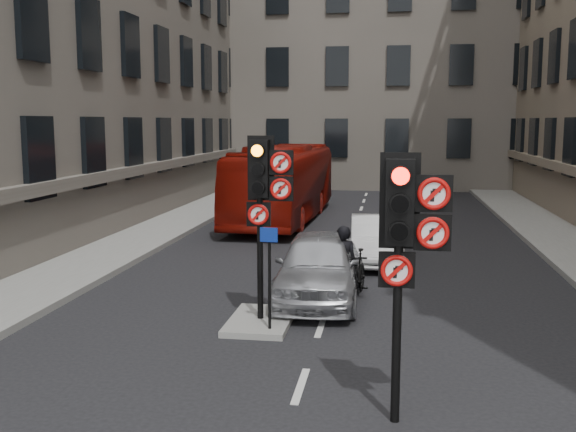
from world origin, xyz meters
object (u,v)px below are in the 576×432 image
(car_pink, at_px, (280,211))
(bus_red, at_px, (284,183))
(car_white, at_px, (375,239))
(signal_far, at_px, (264,188))
(motorcyclist, at_px, (343,263))
(signal_near, at_px, (406,231))
(info_sign, at_px, (269,264))
(motorcycle, at_px, (358,274))
(car_silver, at_px, (319,266))

(car_pink, height_order, bus_red, bus_red)
(car_white, bearing_deg, bus_red, 113.53)
(signal_far, xyz_separation_m, motorcyclist, (1.39, 1.98, -1.85))
(signal_far, bearing_deg, signal_near, -56.98)
(car_white, xyz_separation_m, motorcyclist, (-0.62, -4.32, 0.20))
(info_sign, bearing_deg, car_pink, 103.27)
(bus_red, height_order, motorcycle, bus_red)
(car_pink, height_order, motorcyclist, motorcyclist)
(car_silver, relative_size, bus_red, 0.41)
(bus_red, height_order, info_sign, bus_red)
(signal_near, height_order, car_silver, signal_near)
(motorcyclist, bearing_deg, car_silver, -10.15)
(signal_far, bearing_deg, car_white, 72.28)
(bus_red, bearing_deg, motorcyclist, -72.94)
(bus_red, xyz_separation_m, motorcyclist, (3.22, -11.95, -0.66))
(bus_red, bearing_deg, car_pink, -83.97)
(car_silver, distance_m, car_white, 4.45)
(car_white, height_order, motorcyclist, motorcyclist)
(bus_red, relative_size, info_sign, 5.65)
(signal_near, height_order, motorcyclist, signal_near)
(car_silver, distance_m, car_pink, 10.60)
(car_white, distance_m, car_pink, 7.05)
(signal_far, xyz_separation_m, bus_red, (-1.83, 13.93, -1.19))
(car_pink, bearing_deg, signal_near, -73.56)
(car_silver, height_order, motorcycle, car_silver)
(signal_far, relative_size, car_silver, 0.80)
(car_pink, bearing_deg, car_silver, -74.38)
(car_pink, xyz_separation_m, info_sign, (1.93, -12.93, 0.76))
(motorcycle, height_order, info_sign, info_sign)
(signal_near, distance_m, motorcycle, 6.70)
(bus_red, bearing_deg, signal_far, -80.53)
(info_sign, bearing_deg, motorcycle, 67.93)
(car_pink, bearing_deg, motorcyclist, -71.64)
(signal_far, distance_m, motorcyclist, 3.05)
(car_white, height_order, motorcycle, car_white)
(info_sign, bearing_deg, signal_near, -49.80)
(motorcycle, bearing_deg, car_silver, -153.69)
(motorcyclist, xyz_separation_m, info_sign, (-1.18, -2.63, 0.51))
(signal_near, xyz_separation_m, motorcycle, (-0.88, 6.32, -2.05))
(signal_far, bearing_deg, motorcyclist, 54.97)
(signal_near, relative_size, car_white, 0.91)
(signal_near, relative_size, car_silver, 0.80)
(signal_far, distance_m, car_silver, 2.92)
(car_white, bearing_deg, signal_near, -89.95)
(signal_near, relative_size, motorcyclist, 2.10)
(car_silver, xyz_separation_m, info_sign, (-0.64, -2.65, 0.60))
(bus_red, distance_m, motorcycle, 12.18)
(signal_near, relative_size, car_pink, 0.86)
(car_pink, xyz_separation_m, bus_red, (-0.12, 1.64, 0.91))
(signal_far, height_order, bus_red, signal_far)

